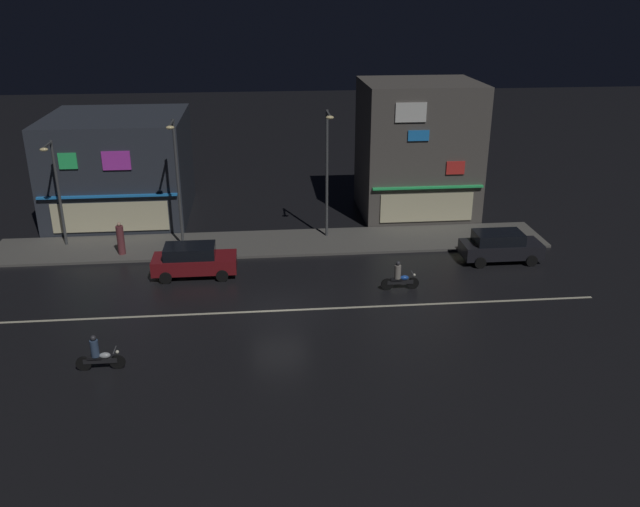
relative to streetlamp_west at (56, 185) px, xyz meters
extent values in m
plane|color=black|center=(11.94, -9.14, -3.79)|extent=(140.00, 140.00, 0.00)
cube|color=beige|center=(11.94, -9.14, -3.78)|extent=(30.33, 0.16, 0.01)
cube|color=#5B5954|center=(11.94, -0.53, -3.72)|extent=(31.92, 4.12, 0.14)
cube|color=#56514C|center=(21.52, 4.70, 0.47)|extent=(7.25, 6.25, 8.53)
cube|color=#33E572|center=(21.52, 1.46, -1.19)|extent=(6.89, 0.24, 0.12)
cube|color=red|center=(23.16, 1.52, -0.01)|extent=(1.14, 0.08, 0.81)
cube|color=white|center=(20.22, 1.52, 3.39)|extent=(1.84, 0.08, 1.14)
cube|color=#268CF2|center=(20.75, 1.52, 2.01)|extent=(1.27, 0.08, 0.63)
cube|color=beige|center=(21.52, 1.52, -2.49)|extent=(5.80, 0.06, 1.80)
cube|color=#2D333D|center=(2.36, 5.81, -0.52)|extent=(8.50, 8.47, 6.54)
cube|color=#268CF2|center=(2.36, 1.46, -1.19)|extent=(8.08, 0.24, 0.12)
cube|color=#33E572|center=(0.38, 1.52, 0.96)|extent=(1.04, 0.08, 0.94)
cube|color=#D83FD8|center=(3.09, 1.52, 0.92)|extent=(1.61, 0.08, 1.10)
cube|color=beige|center=(2.36, 1.52, -2.49)|extent=(6.80, 0.06, 1.80)
cylinder|color=#47494C|center=(0.00, 0.25, -0.61)|extent=(0.16, 0.16, 6.07)
cube|color=#47494C|center=(0.00, -0.45, 2.32)|extent=(0.10, 1.40, 0.10)
ellipsoid|color=#F9E099|center=(0.00, -1.15, 2.24)|extent=(0.44, 0.32, 0.20)
cylinder|color=#47494C|center=(6.74, -0.56, -0.02)|extent=(0.16, 0.16, 7.26)
cube|color=#47494C|center=(6.74, -1.26, 3.51)|extent=(0.10, 1.40, 0.10)
ellipsoid|color=#F9E099|center=(6.74, -1.96, 3.43)|extent=(0.44, 0.32, 0.20)
cylinder|color=#47494C|center=(15.16, 0.27, 0.09)|extent=(0.16, 0.16, 7.49)
cube|color=#47494C|center=(15.16, -0.43, 3.74)|extent=(0.10, 1.40, 0.10)
ellipsoid|color=#F9E099|center=(15.16, -1.13, 3.66)|extent=(0.44, 0.32, 0.20)
cylinder|color=brown|center=(3.48, -1.55, -2.83)|extent=(0.41, 0.41, 1.63)
sphere|color=tan|center=(3.48, -1.55, -1.91)|extent=(0.22, 0.22, 0.22)
cube|color=maroon|center=(7.77, -4.65, -3.10)|extent=(4.30, 1.78, 0.76)
cube|color=black|center=(7.55, -4.65, -2.42)|extent=(2.58, 1.57, 0.60)
cube|color=#F9F2CC|center=(9.88, -4.04, -3.00)|extent=(0.08, 0.20, 0.12)
cube|color=#F9F2CC|center=(9.88, -5.25, -3.00)|extent=(0.08, 0.20, 0.12)
cylinder|color=black|center=(9.19, -3.76, -3.48)|extent=(0.62, 0.20, 0.62)
cylinder|color=black|center=(9.19, -5.54, -3.48)|extent=(0.62, 0.20, 0.62)
cylinder|color=black|center=(6.35, -3.76, -3.48)|extent=(0.62, 0.20, 0.62)
cylinder|color=black|center=(6.35, -5.54, -3.48)|extent=(0.62, 0.20, 0.62)
cube|color=black|center=(24.27, -4.22, -3.10)|extent=(4.30, 1.78, 0.76)
cube|color=black|center=(24.05, -4.22, -2.42)|extent=(2.58, 1.57, 0.60)
cube|color=#F9F2CC|center=(26.38, -3.62, -3.00)|extent=(0.08, 0.20, 0.12)
cube|color=#F9F2CC|center=(26.38, -4.83, -3.00)|extent=(0.08, 0.20, 0.12)
cylinder|color=black|center=(25.69, -3.33, -3.48)|extent=(0.62, 0.20, 0.62)
cylinder|color=black|center=(25.69, -5.11, -3.48)|extent=(0.62, 0.20, 0.62)
cylinder|color=black|center=(22.85, -3.33, -3.48)|extent=(0.62, 0.20, 0.62)
cylinder|color=black|center=(22.85, -5.11, -3.48)|extent=(0.62, 0.20, 0.62)
cylinder|color=black|center=(18.68, -7.35, -3.49)|extent=(0.60, 0.08, 0.60)
cylinder|color=black|center=(17.38, -7.35, -3.49)|extent=(0.60, 0.10, 0.60)
cube|color=black|center=(18.03, -7.35, -3.39)|extent=(1.30, 0.14, 0.20)
ellipsoid|color=#1E4CB2|center=(18.23, -7.35, -3.17)|extent=(0.44, 0.26, 0.24)
cube|color=black|center=(17.83, -7.35, -3.24)|extent=(0.56, 0.22, 0.10)
cylinder|color=slate|center=(18.63, -7.35, -2.94)|extent=(0.03, 0.60, 0.03)
sphere|color=white|center=(18.72, -7.35, -3.04)|extent=(0.14, 0.14, 0.14)
cylinder|color=gray|center=(17.88, -7.35, -2.84)|extent=(0.32, 0.32, 0.70)
sphere|color=#333338|center=(17.88, -7.35, -2.38)|extent=(0.22, 0.22, 0.22)
cylinder|color=black|center=(5.44, -13.56, -3.49)|extent=(0.60, 0.08, 0.60)
cylinder|color=black|center=(4.14, -13.56, -3.49)|extent=(0.60, 0.10, 0.60)
cube|color=black|center=(4.79, -13.56, -3.39)|extent=(1.30, 0.14, 0.20)
ellipsoid|color=#B2B7BC|center=(4.99, -13.56, -3.17)|extent=(0.44, 0.26, 0.24)
cube|color=black|center=(4.59, -13.56, -3.24)|extent=(0.56, 0.22, 0.10)
cylinder|color=slate|center=(5.39, -13.56, -2.94)|extent=(0.03, 0.60, 0.03)
sphere|color=white|center=(5.48, -13.56, -3.04)|extent=(0.14, 0.14, 0.14)
cylinder|color=#334766|center=(4.64, -13.56, -2.84)|extent=(0.32, 0.32, 0.70)
sphere|color=#333338|center=(4.64, -13.56, -2.38)|extent=(0.22, 0.22, 0.22)
cone|color=orange|center=(7.14, -3.45, -3.52)|extent=(0.36, 0.36, 0.55)
camera|label=1|loc=(11.22, -36.72, 10.17)|focal=37.16mm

